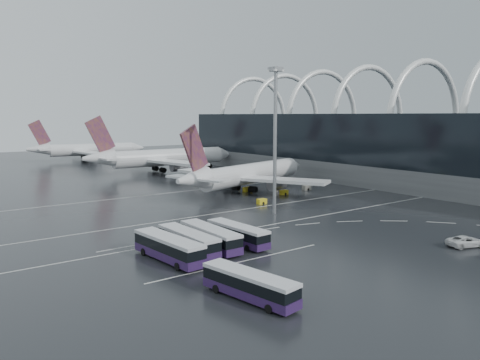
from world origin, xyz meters
TOP-DOWN VIEW (x-y plane):
  - ground at (0.00, 0.00)m, footprint 420.00×420.00m
  - terminal at (61.56, 19.84)m, footprint 42.00×160.00m
  - lane_marking_near at (0.00, -2.00)m, footprint 120.00×0.25m
  - lane_marking_mid at (0.00, 12.00)m, footprint 120.00×0.25m
  - lane_marking_far at (0.00, 40.00)m, footprint 120.00×0.25m
  - bus_bay_line_south at (-24.00, -16.00)m, footprint 28.00×0.25m
  - bus_bay_line_north at (-24.00, 0.00)m, footprint 28.00×0.25m
  - airliner_main at (12.02, 29.80)m, footprint 51.22×44.34m
  - airliner_gate_b at (13.82, 80.53)m, footprint 56.11×50.61m
  - airliner_gate_c at (7.51, 139.66)m, footprint 49.99×45.79m
  - bus_row_near_a at (-31.39, -9.70)m, footprint 4.08×13.55m
  - bus_row_near_b at (-27.38, -8.09)m, footprint 3.22×12.79m
  - bus_row_near_c at (-23.68, -8.12)m, footprint 3.28×12.98m
  - bus_row_near_d at (-19.08, -8.71)m, footprint 3.35×12.26m
  - bus_row_far_a at (-30.84, -26.89)m, footprint 4.58×12.33m
  - van_curve_a at (7.59, -30.29)m, footprint 6.50×4.55m
  - floodlight_mast at (-0.08, 4.75)m, footprint 2.20×2.20m
  - gse_cart_belly_a at (16.83, 20.72)m, footprint 2.05×1.21m
  - gse_cart_belly_b at (19.24, 25.88)m, footprint 2.14×1.26m
  - gse_cart_belly_c at (4.61, 14.49)m, footprint 2.09×1.24m
  - gse_cart_belly_d at (26.34, 22.43)m, footprint 2.25×1.33m
  - gse_cart_belly_e at (12.19, 29.66)m, footprint 2.18×1.29m

SIDE VIEW (x-z plane):
  - ground at x=0.00m, z-range 0.00..0.00m
  - lane_marking_near at x=0.00m, z-range 0.00..0.01m
  - lane_marking_mid at x=0.00m, z-range 0.00..0.01m
  - lane_marking_far at x=0.00m, z-range 0.00..0.01m
  - bus_bay_line_south at x=-24.00m, z-range 0.00..0.01m
  - bus_bay_line_north at x=-24.00m, z-range 0.00..0.01m
  - gse_cart_belly_a at x=16.83m, z-range 0.00..1.12m
  - gse_cart_belly_c at x=4.61m, z-range 0.00..1.14m
  - gse_cart_belly_b at x=19.24m, z-range 0.00..1.16m
  - gse_cart_belly_e at x=12.19m, z-range 0.00..1.19m
  - gse_cart_belly_d at x=26.34m, z-range 0.00..1.23m
  - van_curve_a at x=7.59m, z-range 0.00..1.65m
  - bus_row_far_a at x=-30.84m, z-range 0.15..3.12m
  - bus_row_near_d at x=-19.08m, z-range 0.15..3.14m
  - bus_row_near_b at x=-27.38m, z-range 0.16..3.29m
  - bus_row_near_c at x=-23.68m, z-range 0.16..3.34m
  - bus_row_near_a at x=-31.39m, z-range 0.16..3.45m
  - airliner_main at x=12.02m, z-range -4.41..13.25m
  - airliner_gate_c at x=7.51m, z-range -4.45..13.35m
  - airliner_gate_b at x=13.82m, z-range -4.88..14.66m
  - terminal at x=61.56m, z-range -6.58..28.32m
  - floodlight_mast at x=-0.08m, z-range 3.70..32.42m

